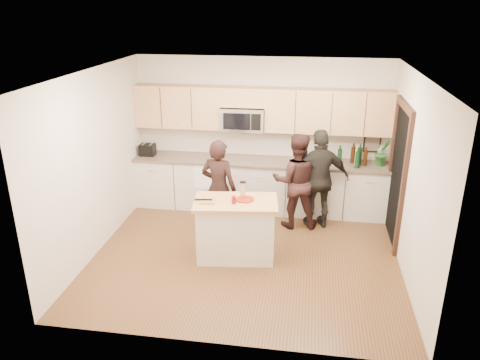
# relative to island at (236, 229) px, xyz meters

# --- Properties ---
(floor) EXTENTS (4.50, 4.50, 0.00)m
(floor) POSITION_rel_island_xyz_m (0.14, 0.07, -0.45)
(floor) COLOR brown
(floor) RESTS_ON ground
(room_shell) EXTENTS (4.52, 4.02, 2.71)m
(room_shell) POSITION_rel_island_xyz_m (0.14, 0.07, 1.28)
(room_shell) COLOR beige
(room_shell) RESTS_ON ground
(back_cabinetry) EXTENTS (4.50, 0.66, 0.94)m
(back_cabinetry) POSITION_rel_island_xyz_m (0.14, 1.76, 0.02)
(back_cabinetry) COLOR beige
(back_cabinetry) RESTS_ON ground
(upper_cabinetry) EXTENTS (4.50, 0.33, 0.75)m
(upper_cabinetry) POSITION_rel_island_xyz_m (0.18, 1.90, 1.39)
(upper_cabinetry) COLOR tan
(upper_cabinetry) RESTS_ON ground
(microwave) EXTENTS (0.76, 0.41, 0.40)m
(microwave) POSITION_rel_island_xyz_m (-0.17, 1.87, 1.20)
(microwave) COLOR silver
(microwave) RESTS_ON ground
(doorway) EXTENTS (0.06, 1.25, 2.20)m
(doorway) POSITION_rel_island_xyz_m (2.37, 0.97, 0.70)
(doorway) COLOR black
(doorway) RESTS_ON ground
(framed_picture) EXTENTS (0.30, 0.03, 0.38)m
(framed_picture) POSITION_rel_island_xyz_m (2.09, 2.05, 0.83)
(framed_picture) COLOR black
(framed_picture) RESTS_ON ground
(dish_towel) EXTENTS (0.34, 0.60, 0.48)m
(dish_towel) POSITION_rel_island_xyz_m (-0.81, 1.57, 0.35)
(dish_towel) COLOR white
(dish_towel) RESTS_ON ground
(island) EXTENTS (1.27, 0.84, 0.90)m
(island) POSITION_rel_island_xyz_m (0.00, 0.00, 0.00)
(island) COLOR beige
(island) RESTS_ON ground
(red_plate) EXTENTS (0.26, 0.26, 0.02)m
(red_plate) POSITION_rel_island_xyz_m (0.13, 0.06, 0.45)
(red_plate) COLOR maroon
(red_plate) RESTS_ON island
(box_grater) EXTENTS (0.08, 0.06, 0.25)m
(box_grater) POSITION_rel_island_xyz_m (0.09, 0.11, 0.59)
(box_grater) COLOR silver
(box_grater) RESTS_ON red_plate
(drink_glass) EXTENTS (0.07, 0.07, 0.11)m
(drink_glass) POSITION_rel_island_xyz_m (-0.01, -0.09, 0.50)
(drink_glass) COLOR maroon
(drink_glass) RESTS_ON island
(cutting_board) EXTENTS (0.25, 0.23, 0.02)m
(cutting_board) POSITION_rel_island_xyz_m (-0.40, -0.10, 0.46)
(cutting_board) COLOR tan
(cutting_board) RESTS_ON island
(tongs) EXTENTS (0.26, 0.06, 0.02)m
(tongs) POSITION_rel_island_xyz_m (-0.45, -0.09, 0.47)
(tongs) COLOR black
(tongs) RESTS_ON cutting_board
(knife) EXTENTS (0.21, 0.04, 0.01)m
(knife) POSITION_rel_island_xyz_m (-0.37, -0.18, 0.47)
(knife) COLOR silver
(knife) RESTS_ON cutting_board
(toaster) EXTENTS (0.26, 0.22, 0.21)m
(toaster) POSITION_rel_island_xyz_m (-1.91, 1.74, 0.59)
(toaster) COLOR black
(toaster) RESTS_ON back_cabinetry
(bottle_cluster) EXTENTS (0.76, 0.35, 0.35)m
(bottle_cluster) POSITION_rel_island_xyz_m (1.86, 1.77, 0.66)
(bottle_cluster) COLOR black
(bottle_cluster) RESTS_ON back_cabinetry
(orchid) EXTENTS (0.33, 0.30, 0.47)m
(orchid) POSITION_rel_island_xyz_m (2.24, 1.79, 0.72)
(orchid) COLOR #296528
(orchid) RESTS_ON back_cabinetry
(woman_left) EXTENTS (0.66, 0.51, 1.61)m
(woman_left) POSITION_rel_island_xyz_m (-0.38, 0.66, 0.35)
(woman_left) COLOR black
(woman_left) RESTS_ON ground
(woman_center) EXTENTS (0.85, 0.70, 1.62)m
(woman_center) POSITION_rel_island_xyz_m (0.82, 1.17, 0.35)
(woman_center) COLOR black
(woman_center) RESTS_ON ground
(woman_right) EXTENTS (1.06, 0.68, 1.69)m
(woman_right) POSITION_rel_island_xyz_m (1.21, 1.20, 0.39)
(woman_right) COLOR black
(woman_right) RESTS_ON ground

